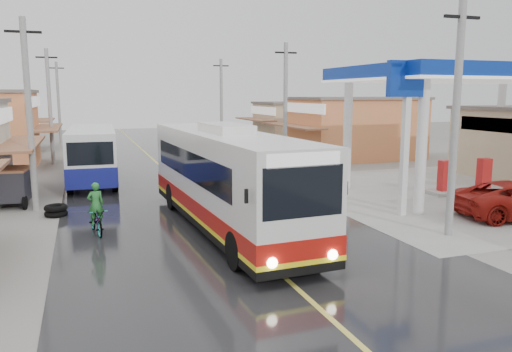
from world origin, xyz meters
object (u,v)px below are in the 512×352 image
object	(u,v)px
tricycle_near	(13,184)
second_bus	(92,154)
coach_bus	(225,179)
cyclist	(96,217)
tyre_stack	(56,211)

from	to	relation	value
tricycle_near	second_bus	bearing A→B (deg)	63.20
coach_bus	tricycle_near	size ratio (longest dim) A/B	5.25
coach_bus	second_bus	distance (m)	12.73
coach_bus	cyclist	distance (m)	4.74
second_bus	cyclist	distance (m)	11.23
second_bus	cyclist	size ratio (longest dim) A/B	4.83
cyclist	tricycle_near	bearing A→B (deg)	108.97
coach_bus	second_bus	xyz separation A→B (m)	(-4.35, 11.96, -0.23)
cyclist	tricycle_near	size ratio (longest dim) A/B	0.80
cyclist	tyre_stack	distance (m)	3.67
tricycle_near	cyclist	bearing A→B (deg)	-54.20
coach_bus	tricycle_near	distance (m)	10.35
coach_bus	tricycle_near	world-z (taller)	coach_bus
cyclist	tricycle_near	world-z (taller)	cyclist
coach_bus	cyclist	world-z (taller)	coach_bus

